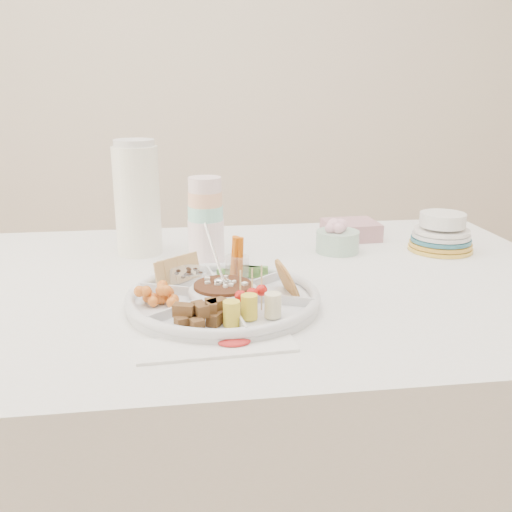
{
  "coord_description": "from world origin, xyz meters",
  "views": [
    {
      "loc": [
        -0.16,
        -1.21,
        1.19
      ],
      "look_at": [
        0.0,
        -0.05,
        0.83
      ],
      "focal_mm": 40.0,
      "sensor_mm": 36.0,
      "label": 1
    }
  ],
  "objects": [
    {
      "name": "wall_back",
      "position": [
        0.0,
        2.0,
        1.35
      ],
      "size": [
        4.0,
        0.02,
        2.7
      ],
      "primitive_type": "cube",
      "color": "beige",
      "rests_on": "ground"
    },
    {
      "name": "dining_table",
      "position": [
        0.0,
        0.0,
        0.38
      ],
      "size": [
        1.52,
        1.02,
        0.76
      ],
      "primitive_type": "cube",
      "color": "white",
      "rests_on": "floor"
    },
    {
      "name": "party_tray",
      "position": [
        -0.08,
        -0.15,
        0.78
      ],
      "size": [
        0.5,
        0.5,
        0.04
      ],
      "primitive_type": "cylinder",
      "rotation": [
        0.0,
        0.0,
        -0.39
      ],
      "color": "silver",
      "rests_on": "dining_table"
    },
    {
      "name": "bean_dip",
      "position": [
        -0.08,
        -0.15,
        0.79
      ],
      "size": [
        0.15,
        0.15,
        0.04
      ],
      "primitive_type": "cylinder",
      "rotation": [
        0.0,
        0.0,
        -0.39
      ],
      "color": "black",
      "rests_on": "party_tray"
    },
    {
      "name": "tortillas",
      "position": [
        0.05,
        -0.13,
        0.8
      ],
      "size": [
        0.14,
        0.14,
        0.06
      ],
      "primitive_type": null,
      "rotation": [
        0.0,
        0.0,
        -0.39
      ],
      "color": "#A16431",
      "rests_on": "party_tray"
    },
    {
      "name": "carrot_cucumber",
      "position": [
        -0.03,
        -0.03,
        0.82
      ],
      "size": [
        0.13,
        0.13,
        0.09
      ],
      "primitive_type": null,
      "rotation": [
        0.0,
        0.0,
        -0.39
      ],
      "color": "#CF5C09",
      "rests_on": "party_tray"
    },
    {
      "name": "pita_raisins",
      "position": [
        -0.16,
        -0.05,
        0.8
      ],
      "size": [
        0.15,
        0.15,
        0.06
      ],
      "primitive_type": null,
      "rotation": [
        0.0,
        0.0,
        -0.39
      ],
      "color": "#EEB26B",
      "rests_on": "party_tray"
    },
    {
      "name": "cherries",
      "position": [
        -0.21,
        -0.17,
        0.79
      ],
      "size": [
        0.13,
        0.13,
        0.04
      ],
      "primitive_type": null,
      "rotation": [
        0.0,
        0.0,
        -0.39
      ],
      "color": "#FC9341",
      "rests_on": "party_tray"
    },
    {
      "name": "granola_chunks",
      "position": [
        -0.13,
        -0.27,
        0.79
      ],
      "size": [
        0.13,
        0.13,
        0.04
      ],
      "primitive_type": null,
      "rotation": [
        0.0,
        0.0,
        -0.39
      ],
      "color": "#572F1A",
      "rests_on": "party_tray"
    },
    {
      "name": "banana_tomato",
      "position": [
        -0.0,
        -0.25,
        0.82
      ],
      "size": [
        0.13,
        0.13,
        0.08
      ],
      "primitive_type": null,
      "rotation": [
        0.0,
        0.0,
        -0.39
      ],
      "color": "#E8C86C",
      "rests_on": "party_tray"
    },
    {
      "name": "cup_stack",
      "position": [
        -0.1,
        0.15,
        0.88
      ],
      "size": [
        0.1,
        0.1,
        0.25
      ],
      "primitive_type": "cylinder",
      "rotation": [
        0.0,
        0.0,
        -0.09
      ],
      "color": "white",
      "rests_on": "dining_table"
    },
    {
      "name": "thermos",
      "position": [
        -0.26,
        0.25,
        0.91
      ],
      "size": [
        0.13,
        0.13,
        0.3
      ],
      "primitive_type": "cylinder",
      "rotation": [
        0.0,
        0.0,
        -0.18
      ],
      "color": "white",
      "rests_on": "dining_table"
    },
    {
      "name": "flower_bowl",
      "position": [
        0.25,
        0.19,
        0.8
      ],
      "size": [
        0.12,
        0.12,
        0.08
      ],
      "primitive_type": "cylinder",
      "rotation": [
        0.0,
        0.0,
        -0.11
      ],
      "color": "#85B694",
      "rests_on": "dining_table"
    },
    {
      "name": "napkin_stack",
      "position": [
        0.33,
        0.32,
        0.78
      ],
      "size": [
        0.15,
        0.13,
        0.05
      ],
      "primitive_type": "cube",
      "rotation": [
        0.0,
        0.0,
        0.05
      ],
      "color": "#B7818A",
      "rests_on": "dining_table"
    },
    {
      "name": "plate_stack",
      "position": [
        0.53,
        0.16,
        0.81
      ],
      "size": [
        0.18,
        0.18,
        0.11
      ],
      "primitive_type": "cylinder",
      "rotation": [
        0.0,
        0.0,
        0.08
      ],
      "color": "#FEDC61",
      "rests_on": "dining_table"
    },
    {
      "name": "placemat",
      "position": [
        -0.11,
        -0.34,
        0.76
      ],
      "size": [
        0.27,
        0.1,
        0.01
      ],
      "primitive_type": "cube",
      "rotation": [
        0.0,
        0.0,
        0.05
      ],
      "color": "white",
      "rests_on": "dining_table"
    }
  ]
}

